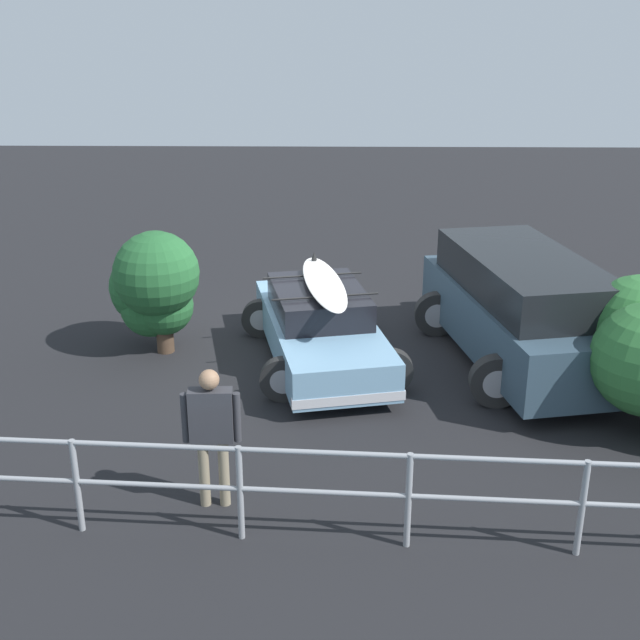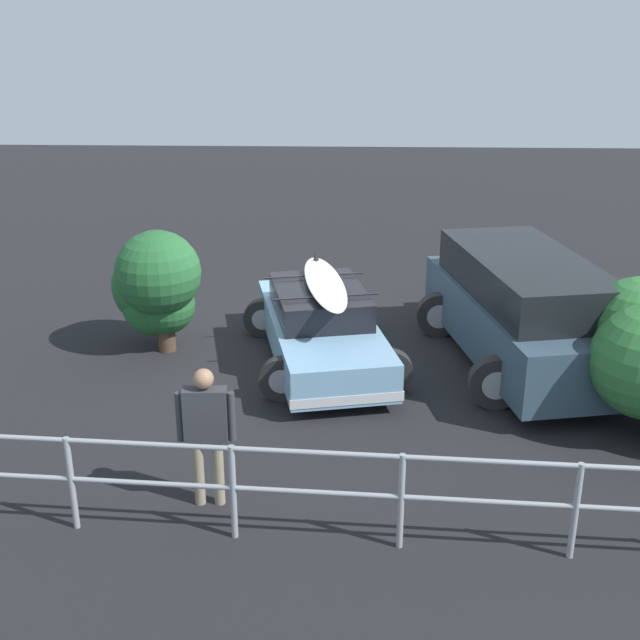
% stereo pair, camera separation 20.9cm
% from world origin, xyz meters
% --- Properties ---
extents(ground_plane, '(44.00, 44.00, 0.02)m').
position_xyz_m(ground_plane, '(0.00, 0.00, -0.01)').
color(ground_plane, black).
rests_on(ground_plane, ground).
extents(sedan_car, '(2.78, 4.36, 1.49)m').
position_xyz_m(sedan_car, '(-0.36, 0.60, 0.59)').
color(sedan_car, '#729EBC').
rests_on(sedan_car, ground).
extents(suv_car, '(3.09, 4.98, 1.80)m').
position_xyz_m(suv_car, '(-3.52, 0.60, 0.93)').
color(suv_car, '#334756').
rests_on(suv_car, ground).
extents(person_bystander, '(0.66, 0.22, 1.69)m').
position_xyz_m(person_bystander, '(0.77, 4.71, 1.01)').
color(person_bystander, gray).
rests_on(person_bystander, ground).
extents(railing_fence, '(10.62, 0.70, 1.11)m').
position_xyz_m(railing_fence, '(0.40, 5.33, 0.74)').
color(railing_fence, gray).
rests_on(railing_fence, ground).
extents(bush_near_left, '(1.58, 1.70, 2.07)m').
position_xyz_m(bush_near_left, '(2.42, 0.11, 1.06)').
color(bush_near_left, '#4C3828').
rests_on(bush_near_left, ground).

